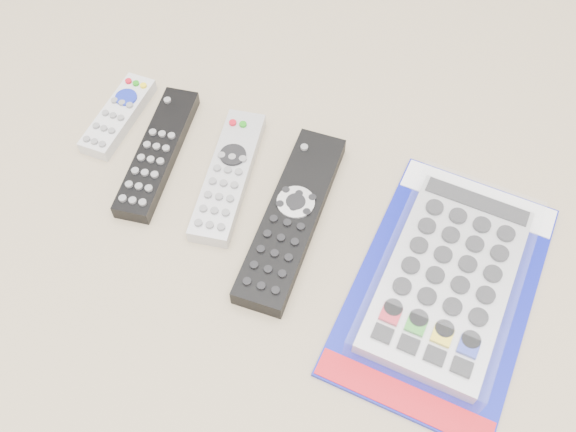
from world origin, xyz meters
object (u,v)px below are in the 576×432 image
at_px(remote_slim_black, 158,153).
at_px(jumbo_remote_packaged, 448,278).
at_px(remote_small_grey, 118,115).
at_px(remote_silver_dvd, 228,175).
at_px(remote_large_black, 292,217).

relative_size(remote_slim_black, jumbo_remote_packaged, 0.65).
bearing_deg(remote_small_grey, jumbo_remote_packaged, -10.04).
height_order(remote_slim_black, jumbo_remote_packaged, jumbo_remote_packaged).
bearing_deg(jumbo_remote_packaged, remote_silver_dvd, 174.90).
relative_size(remote_slim_black, remote_large_black, 0.82).
distance_m(remote_slim_black, jumbo_remote_packaged, 0.37).
distance_m(remote_small_grey, remote_silver_dvd, 0.17).
height_order(remote_small_grey, remote_large_black, remote_large_black).
xyz_separation_m(remote_small_grey, remote_silver_dvd, (0.17, -0.03, 0.00)).
xyz_separation_m(remote_small_grey, jumbo_remote_packaged, (0.44, -0.06, 0.01)).
relative_size(remote_silver_dvd, remote_large_black, 0.80).
bearing_deg(remote_small_grey, remote_silver_dvd, -11.97).
height_order(remote_small_grey, jumbo_remote_packaged, jumbo_remote_packaged).
bearing_deg(remote_silver_dvd, remote_small_grey, 158.82).
bearing_deg(remote_slim_black, remote_large_black, -16.91).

